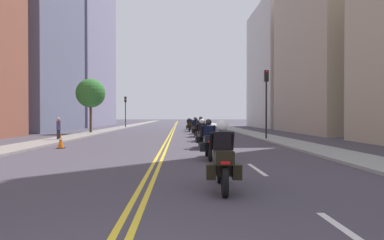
% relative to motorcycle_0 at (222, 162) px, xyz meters
% --- Properties ---
extents(ground_plane, '(264.00, 264.00, 0.00)m').
position_rel_motorcycle_0_xyz_m(ground_plane, '(-1.80, 42.97, -0.66)').
color(ground_plane, '#423D48').
extents(sidewalk_left, '(2.19, 144.00, 0.12)m').
position_rel_motorcycle_0_xyz_m(sidewalk_left, '(-9.46, 42.97, -0.60)').
color(sidewalk_left, gray).
rests_on(sidewalk_left, ground).
extents(sidewalk_right, '(2.19, 144.00, 0.12)m').
position_rel_motorcycle_0_xyz_m(sidewalk_right, '(5.87, 42.97, -0.60)').
color(sidewalk_right, '#949A96').
rests_on(sidewalk_right, ground).
extents(centreline_yellow_inner, '(0.12, 132.00, 0.01)m').
position_rel_motorcycle_0_xyz_m(centreline_yellow_inner, '(-1.92, 42.97, -0.65)').
color(centreline_yellow_inner, yellow).
rests_on(centreline_yellow_inner, ground).
extents(centreline_yellow_outer, '(0.12, 132.00, 0.01)m').
position_rel_motorcycle_0_xyz_m(centreline_yellow_outer, '(-1.68, 42.97, -0.65)').
color(centreline_yellow_outer, yellow).
rests_on(centreline_yellow_outer, ground).
extents(lane_dashes_white, '(0.14, 56.40, 0.01)m').
position_rel_motorcycle_0_xyz_m(lane_dashes_white, '(1.49, 23.97, -0.65)').
color(lane_dashes_white, silver).
rests_on(lane_dashes_white, ground).
extents(building_left_1, '(7.67, 14.95, 22.12)m').
position_rel_motorcycle_0_xyz_m(building_left_1, '(-18.08, 32.01, 10.40)').
color(building_left_1, slate).
rests_on(building_left_1, ground).
extents(building_right_1, '(9.47, 14.86, 16.82)m').
position_rel_motorcycle_0_xyz_m(building_right_1, '(15.38, 25.77, 7.75)').
color(building_right_1, tan).
rests_on(building_right_1, ground).
extents(building_left_2, '(7.45, 21.37, 29.17)m').
position_rel_motorcycle_0_xyz_m(building_left_2, '(-17.97, 51.57, 13.93)').
color(building_left_2, slate).
rests_on(building_left_2, ground).
extents(building_right_2, '(6.09, 15.23, 18.25)m').
position_rel_motorcycle_0_xyz_m(building_right_2, '(13.70, 42.37, 8.47)').
color(building_right_2, beige).
rests_on(building_right_2, ground).
extents(motorcycle_0, '(0.78, 2.16, 1.61)m').
position_rel_motorcycle_0_xyz_m(motorcycle_0, '(0.00, 0.00, 0.00)').
color(motorcycle_0, black).
rests_on(motorcycle_0, ground).
extents(motorcycle_1, '(0.76, 2.30, 1.59)m').
position_rel_motorcycle_0_xyz_m(motorcycle_1, '(0.17, 5.54, -0.00)').
color(motorcycle_1, black).
rests_on(motorcycle_1, ground).
extents(motorcycle_2, '(0.78, 2.26, 1.57)m').
position_rel_motorcycle_0_xyz_m(motorcycle_2, '(0.21, 9.98, -0.03)').
color(motorcycle_2, black).
rests_on(motorcycle_2, ground).
extents(motorcycle_3, '(0.78, 2.21, 1.68)m').
position_rel_motorcycle_0_xyz_m(motorcycle_3, '(0.47, 15.05, 0.02)').
color(motorcycle_3, black).
rests_on(motorcycle_3, ground).
extents(motorcycle_4, '(0.78, 2.17, 1.58)m').
position_rel_motorcycle_0_xyz_m(motorcycle_4, '(0.37, 19.83, -0.00)').
color(motorcycle_4, black).
rests_on(motorcycle_4, ground).
extents(motorcycle_5, '(0.78, 2.22, 1.63)m').
position_rel_motorcycle_0_xyz_m(motorcycle_5, '(0.51, 24.29, 0.01)').
color(motorcycle_5, black).
rests_on(motorcycle_5, ground).
extents(motorcycle_6, '(0.77, 2.11, 1.61)m').
position_rel_motorcycle_0_xyz_m(motorcycle_6, '(0.09, 29.17, -0.01)').
color(motorcycle_6, black).
rests_on(motorcycle_6, ground).
extents(motorcycle_7, '(0.78, 2.30, 1.62)m').
position_rel_motorcycle_0_xyz_m(motorcycle_7, '(0.27, 34.54, -0.01)').
color(motorcycle_7, black).
rests_on(motorcycle_7, ground).
extents(traffic_cone_1, '(0.37, 0.37, 0.78)m').
position_rel_motorcycle_0_xyz_m(traffic_cone_1, '(-7.28, 10.25, -0.27)').
color(traffic_cone_1, black).
rests_on(traffic_cone_1, ground).
extents(traffic_light_near, '(0.28, 0.38, 4.97)m').
position_rel_motorcycle_0_xyz_m(traffic_light_near, '(5.17, 15.83, 2.77)').
color(traffic_light_near, black).
rests_on(traffic_light_near, ground).
extents(traffic_light_far, '(0.28, 0.38, 4.52)m').
position_rel_motorcycle_0_xyz_m(traffic_light_far, '(-8.77, 40.42, 2.48)').
color(traffic_light_far, black).
rests_on(traffic_light_far, ground).
extents(pedestrian_0, '(0.36, 0.50, 1.62)m').
position_rel_motorcycle_0_xyz_m(pedestrian_0, '(-9.35, 15.68, 0.18)').
color(pedestrian_0, '#252331').
rests_on(pedestrian_0, ground).
extents(street_tree_0, '(2.84, 2.84, 5.39)m').
position_rel_motorcycle_0_xyz_m(street_tree_0, '(-9.75, 25.50, 3.30)').
color(street_tree_0, '#513921').
rests_on(street_tree_0, ground).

